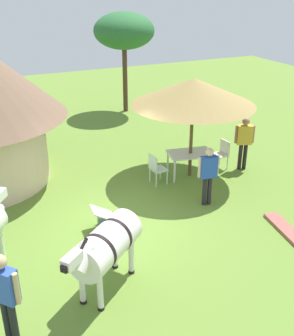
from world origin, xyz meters
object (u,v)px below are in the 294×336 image
(patio_dining_table, at_px, (190,156))
(striped_lounge_chair, at_px, (110,219))
(guest_beside_umbrella, at_px, (244,139))
(guest_behind_table, at_px, (208,171))
(acacia_tree_right_background, at_px, (124,31))
(standing_watcher, at_px, (5,291))
(patio_chair_near_lawn, at_px, (156,168))
(zebra_nearest_camera, at_px, (105,246))
(patio_chair_east_end, at_px, (222,152))
(shade_umbrella, at_px, (193,92))

(patio_dining_table, distance_m, striped_lounge_chair, 3.69)
(guest_beside_umbrella, height_order, striped_lounge_chair, guest_beside_umbrella)
(guest_behind_table, distance_m, acacia_tree_right_background, 9.24)
(standing_watcher, xyz_separation_m, striped_lounge_chair, (2.65, 2.53, -0.77))
(patio_chair_near_lawn, bearing_deg, zebra_nearest_camera, -42.02)
(guest_beside_umbrella, xyz_separation_m, zebra_nearest_camera, (-5.74, -3.48, -0.02))
(standing_watcher, distance_m, acacia_tree_right_background, 13.39)
(guest_behind_table, distance_m, zebra_nearest_camera, 4.07)
(patio_dining_table, height_order, patio_chair_east_end, patio_chair_east_end)
(guest_behind_table, height_order, standing_watcher, standing_watcher)
(patio_chair_near_lawn, bearing_deg, standing_watcher, -52.51)
(patio_dining_table, xyz_separation_m, guest_beside_umbrella, (1.72, -0.28, 0.36))
(patio_dining_table, relative_size, guest_beside_umbrella, 0.86)
(shade_umbrella, relative_size, patio_dining_table, 2.45)
(patio_chair_east_end, relative_size, zebra_nearest_camera, 0.48)
(standing_watcher, relative_size, striped_lounge_chair, 1.98)
(guest_beside_umbrella, relative_size, acacia_tree_right_background, 0.40)
(patio_chair_east_end, bearing_deg, standing_watcher, 118.10)
(patio_chair_near_lawn, xyz_separation_m, guest_beside_umbrella, (2.91, -0.19, 0.49))
(patio_chair_near_lawn, height_order, zebra_nearest_camera, zebra_nearest_camera)
(zebra_nearest_camera, bearing_deg, guest_behind_table, -98.88)
(shade_umbrella, relative_size, standing_watcher, 2.08)
(guest_behind_table, relative_size, standing_watcher, 0.94)
(guest_behind_table, relative_size, zebra_nearest_camera, 0.87)
(guest_behind_table, xyz_separation_m, striped_lounge_chair, (-2.73, -0.02, -0.72))
(striped_lounge_chair, bearing_deg, standing_watcher, -41.47)
(patio_chair_east_end, bearing_deg, acacia_tree_right_background, -0.23)
(guest_behind_table, height_order, zebra_nearest_camera, guest_behind_table)
(shade_umbrella, height_order, striped_lounge_chair, shade_umbrella)
(patio_chair_near_lawn, height_order, acacia_tree_right_background, acacia_tree_right_background)
(zebra_nearest_camera, bearing_deg, patio_chair_near_lawn, -76.42)
(guest_behind_table, relative_size, striped_lounge_chair, 1.87)
(zebra_nearest_camera, bearing_deg, patio_dining_table, -85.65)
(guest_beside_umbrella, bearing_deg, shade_umbrella, -165.77)
(patio_dining_table, distance_m, zebra_nearest_camera, 5.52)
(patio_chair_east_end, bearing_deg, guest_beside_umbrella, -127.13)
(patio_chair_near_lawn, bearing_deg, patio_dining_table, 90.00)
(patio_dining_table, xyz_separation_m, striped_lounge_chair, (-3.22, -1.76, -0.40))
(standing_watcher, bearing_deg, guest_beside_umbrella, 77.62)
(patio_chair_east_end, relative_size, guest_behind_table, 0.56)
(patio_dining_table, distance_m, standing_watcher, 7.28)
(guest_behind_table, xyz_separation_m, standing_watcher, (-5.38, -2.55, 0.06))
(shade_umbrella, xyz_separation_m, striped_lounge_chair, (-3.22, -1.76, -2.34))
(guest_behind_table, bearing_deg, zebra_nearest_camera, 38.59)
(patio_chair_near_lawn, relative_size, standing_watcher, 0.53)
(patio_chair_east_end, relative_size, acacia_tree_right_background, 0.21)
(patio_chair_near_lawn, distance_m, acacia_tree_right_background, 7.99)
(shade_umbrella, distance_m, patio_chair_near_lawn, 2.39)
(acacia_tree_right_background, bearing_deg, striped_lounge_chair, -114.35)
(acacia_tree_right_background, bearing_deg, guest_behind_table, -98.20)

